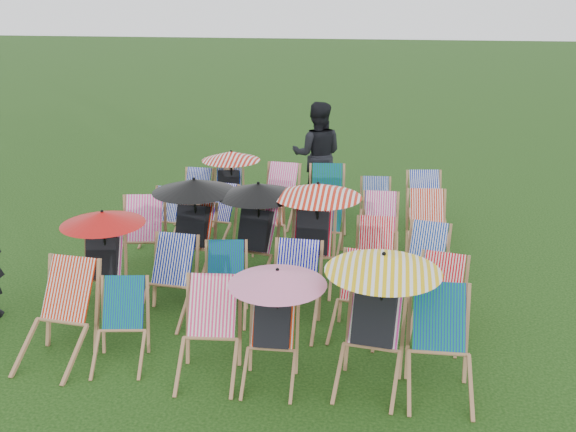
# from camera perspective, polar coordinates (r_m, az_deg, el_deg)

# --- Properties ---
(ground) EXTENTS (100.00, 100.00, 0.00)m
(ground) POSITION_cam_1_polar(r_m,az_deg,el_deg) (8.78, -0.72, -5.92)
(ground) COLOR black
(ground) RESTS_ON ground
(deckchair_0) EXTENTS (0.74, 0.98, 1.01)m
(deckchair_0) POSITION_cam_1_polar(r_m,az_deg,el_deg) (7.26, -19.91, -8.39)
(deckchair_0) COLOR #9D6F49
(deckchair_0) RESTS_ON ground
(deckchair_1) EXTENTS (0.67, 0.85, 0.83)m
(deckchair_1) POSITION_cam_1_polar(r_m,az_deg,el_deg) (7.06, -14.72, -9.44)
(deckchair_1) COLOR #9D6F49
(deckchair_1) RESTS_ON ground
(deckchair_2) EXTENTS (0.71, 0.92, 0.95)m
(deckchair_2) POSITION_cam_1_polar(r_m,az_deg,el_deg) (6.64, -7.06, -10.32)
(deckchair_2) COLOR #9D6F49
(deckchair_2) RESTS_ON ground
(deckchair_3) EXTENTS (0.98, 1.03, 1.17)m
(deckchair_3) POSITION_cam_1_polar(r_m,az_deg,el_deg) (6.46, -1.38, -9.59)
(deckchair_3) COLOR #9D6F49
(deckchair_3) RESTS_ON ground
(deckchair_4) EXTENTS (1.14, 1.21, 1.36)m
(deckchair_4) POSITION_cam_1_polar(r_m,az_deg,el_deg) (6.41, 7.71, -8.98)
(deckchair_4) COLOR #9D6F49
(deckchair_4) RESTS_ON ground
(deckchair_5) EXTENTS (0.68, 0.93, 0.99)m
(deckchair_5) POSITION_cam_1_polar(r_m,az_deg,el_deg) (6.48, 13.39, -11.30)
(deckchair_5) COLOR #9D6F49
(deckchair_5) RESTS_ON ground
(deckchair_6) EXTENTS (1.03, 1.11, 1.22)m
(deckchair_6) POSITION_cam_1_polar(r_m,az_deg,el_deg) (8.23, -16.29, -3.62)
(deckchair_6) COLOR #9D6F49
(deckchair_6) RESTS_ON ground
(deckchair_7) EXTENTS (0.66, 0.89, 0.93)m
(deckchair_7) POSITION_cam_1_polar(r_m,az_deg,el_deg) (7.86, -10.75, -5.69)
(deckchair_7) COLOR #9D6F49
(deckchair_7) RESTS_ON ground
(deckchair_8) EXTENTS (0.68, 0.86, 0.85)m
(deckchair_8) POSITION_cam_1_polar(r_m,az_deg,el_deg) (7.79, -5.65, -6.01)
(deckchair_8) COLOR #9D6F49
(deckchair_8) RESTS_ON ground
(deckchair_9) EXTENTS (0.64, 0.88, 0.94)m
(deckchair_9) POSITION_cam_1_polar(r_m,az_deg,el_deg) (7.49, 0.49, -6.56)
(deckchair_9) COLOR #9D6F49
(deckchair_9) RESTS_ON ground
(deckchair_10) EXTENTS (0.69, 0.88, 0.88)m
(deckchair_10) POSITION_cam_1_polar(r_m,az_deg,el_deg) (7.42, 6.26, -7.24)
(deckchair_10) COLOR #9D6F49
(deckchair_10) RESTS_ON ground
(deckchair_11) EXTENTS (0.73, 0.91, 0.89)m
(deckchair_11) POSITION_cam_1_polar(r_m,az_deg,el_deg) (7.47, 13.24, -7.41)
(deckchair_11) COLOR #9D6F49
(deckchair_11) RESTS_ON ground
(deckchair_12) EXTENTS (0.81, 1.01, 0.99)m
(deckchair_12) POSITION_cam_1_polar(r_m,az_deg,el_deg) (9.21, -12.92, -1.86)
(deckchair_12) COLOR #9D6F49
(deckchair_12) RESTS_ON ground
(deckchair_13) EXTENTS (1.14, 1.20, 1.36)m
(deckchair_13) POSITION_cam_1_polar(r_m,az_deg,el_deg) (8.87, -8.68, -0.88)
(deckchair_13) COLOR #9D6F49
(deckchair_13) RESTS_ON ground
(deckchair_14) EXTENTS (1.13, 1.20, 1.34)m
(deckchair_14) POSITION_cam_1_polar(r_m,az_deg,el_deg) (8.66, -3.14, -1.25)
(deckchair_14) COLOR #9D6F49
(deckchair_14) RESTS_ON ground
(deckchair_15) EXTENTS (1.16, 1.21, 1.38)m
(deckchair_15) POSITION_cam_1_polar(r_m,az_deg,el_deg) (8.49, 2.24, -1.52)
(deckchair_15) COLOR #9D6F49
(deckchair_15) RESTS_ON ground
(deckchair_16) EXTENTS (0.60, 0.83, 0.88)m
(deckchair_16) POSITION_cam_1_polar(r_m,az_deg,el_deg) (8.53, 7.79, -3.64)
(deckchair_16) COLOR #9D6F49
(deckchair_16) RESTS_ON ground
(deckchair_17) EXTENTS (0.73, 0.90, 0.88)m
(deckchair_17) POSITION_cam_1_polar(r_m,az_deg,el_deg) (8.48, 12.02, -4.08)
(deckchair_17) COLOR #9D6F49
(deckchair_17) RESTS_ON ground
(deckchair_18) EXTENTS (0.62, 0.80, 0.81)m
(deckchair_18) POSITION_cam_1_polar(r_m,az_deg,el_deg) (10.21, -11.16, -0.16)
(deckchair_18) COLOR #9D6F49
(deckchair_18) RESTS_ON ground
(deckchair_19) EXTENTS (0.75, 0.92, 0.89)m
(deckchair_19) POSITION_cam_1_polar(r_m,az_deg,el_deg) (10.02, -6.69, -0.07)
(deckchair_19) COLOR #9D6F49
(deckchair_19) RESTS_ON ground
(deckchair_20) EXTENTS (0.71, 0.88, 0.85)m
(deckchair_20) POSITION_cam_1_polar(r_m,az_deg,el_deg) (9.81, -1.74, -0.50)
(deckchair_20) COLOR #9D6F49
(deckchair_20) RESTS_ON ground
(deckchair_21) EXTENTS (0.60, 0.79, 0.82)m
(deckchair_21) POSITION_cam_1_polar(r_m,az_deg,el_deg) (9.61, 3.29, -1.04)
(deckchair_21) COLOR #9D6F49
(deckchair_21) RESTS_ON ground
(deckchair_22) EXTENTS (0.61, 0.83, 0.88)m
(deckchair_22) POSITION_cam_1_polar(r_m,az_deg,el_deg) (9.63, 8.18, -0.96)
(deckchair_22) COLOR #9D6F49
(deckchair_22) RESTS_ON ground
(deckchair_23) EXTENTS (0.71, 0.93, 0.94)m
(deckchair_23) POSITION_cam_1_polar(r_m,az_deg,el_deg) (9.65, 12.40, -0.99)
(deckchair_23) COLOR #9D6F49
(deckchair_23) RESTS_ON ground
(deckchair_24) EXTENTS (0.56, 0.78, 0.83)m
(deckchair_24) POSITION_cam_1_polar(r_m,az_deg,el_deg) (11.18, -8.34, 1.76)
(deckchair_24) COLOR #9D6F49
(deckchair_24) RESTS_ON ground
(deckchair_25) EXTENTS (1.00, 1.08, 1.18)m
(deckchair_25) POSITION_cam_1_polar(r_m,az_deg,el_deg) (11.06, -5.25, 2.82)
(deckchair_25) COLOR #9D6F49
(deckchair_25) RESTS_ON ground
(deckchair_26) EXTENTS (0.72, 0.94, 0.96)m
(deckchair_26) POSITION_cam_1_polar(r_m,az_deg,el_deg) (10.89, -0.91, 1.83)
(deckchair_26) COLOR #9D6F49
(deckchair_26) RESTS_ON ground
(deckchair_27) EXTENTS (0.75, 0.97, 0.98)m
(deckchair_27) POSITION_cam_1_polar(r_m,az_deg,el_deg) (10.72, 3.49, 1.59)
(deckchair_27) COLOR #9D6F49
(deckchair_27) RESTS_ON ground
(deckchair_28) EXTENTS (0.62, 0.81, 0.82)m
(deckchair_28) POSITION_cam_1_polar(r_m,az_deg,el_deg) (10.66, 7.85, 0.87)
(deckchair_28) COLOR #9D6F49
(deckchair_28) RESTS_ON ground
(deckchair_29) EXTENTS (0.76, 0.96, 0.94)m
(deckchair_29) POSITION_cam_1_polar(r_m,az_deg,el_deg) (10.70, 12.29, 1.03)
(deckchair_29) COLOR #9D6F49
(deckchair_29) RESTS_ON ground
(person_rear) EXTENTS (0.98, 0.79, 1.92)m
(person_rear) POSITION_cam_1_polar(r_m,az_deg,el_deg) (11.69, 2.62, 5.47)
(person_rear) COLOR black
(person_rear) RESTS_ON ground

